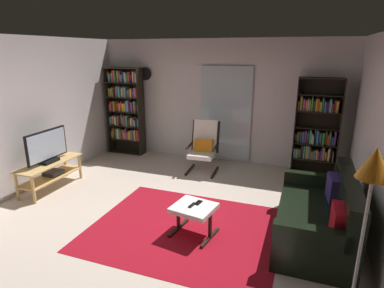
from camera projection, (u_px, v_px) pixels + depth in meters
The scene contains 16 objects.
ground_plane at pixel (163, 220), 4.59m from camera, with size 7.02×7.02×0.00m, color beige.
wall_back at pixel (218, 101), 6.83m from camera, with size 5.60×0.06×2.60m, color silver.
wall_left at pixel (8, 119), 5.11m from camera, with size 0.06×6.00×2.60m, color silver.
glass_door_panel at pixel (226, 114), 6.78m from camera, with size 1.10×0.01×2.00m, color silver.
area_rug at pixel (185, 229), 4.35m from camera, with size 2.53×2.06×0.01m, color maroon.
tv_stand at pixel (51, 171), 5.56m from camera, with size 0.44×1.22×0.49m.
television at pixel (47, 147), 5.43m from camera, with size 0.20×0.87×0.57m.
bookshelf_near_tv at pixel (126, 109), 7.34m from camera, with size 0.85×0.30×1.99m.
bookshelf_near_sofa at pixel (316, 129), 6.07m from camera, with size 0.81×0.30×1.88m.
leather_sofa at pixel (320, 218), 4.03m from camera, with size 0.89×1.73×0.88m.
lounge_armchair at pixel (204, 145), 6.34m from camera, with size 0.60×0.69×1.02m.
ottoman at pixel (194, 211), 4.13m from camera, with size 0.59×0.56×0.42m.
tv_remote at pixel (192, 205), 4.11m from camera, with size 0.04×0.14×0.02m, color black.
cell_phone at pixel (198, 203), 4.19m from camera, with size 0.07×0.14×0.01m, color black.
floor_lamp_by_sofa at pixel (371, 186), 2.19m from camera, with size 0.23×0.23×1.73m.
wall_clock at pixel (146, 74), 7.16m from camera, with size 0.29×0.03×0.29m.
Camera 1 is at (1.80, -3.69, 2.35)m, focal length 29.66 mm.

